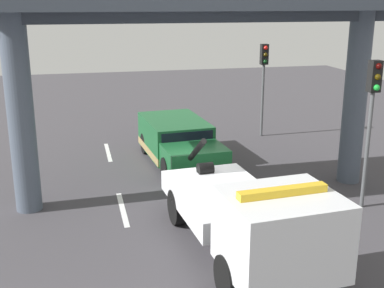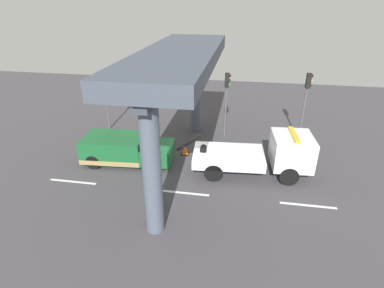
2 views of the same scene
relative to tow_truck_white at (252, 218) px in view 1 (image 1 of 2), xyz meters
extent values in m
cube|color=#423F44|center=(-3.96, -0.06, -1.25)|extent=(60.00, 40.00, 0.10)
cube|color=silver|center=(-9.96, -2.65, -1.20)|extent=(2.60, 0.16, 0.01)
cube|color=silver|center=(-3.96, -2.65, -1.20)|extent=(2.60, 0.16, 0.01)
cube|color=white|center=(-1.92, -0.14, -0.28)|extent=(4.01, 2.68, 0.55)
cube|color=white|center=(1.40, 0.10, 0.27)|extent=(2.21, 2.45, 1.65)
cube|color=black|center=(2.01, 0.15, 0.64)|extent=(0.22, 2.21, 0.66)
cube|color=#196B9E|center=(-2.01, 1.06, -0.36)|extent=(3.64, 0.29, 0.20)
cylinder|color=black|center=(-4.11, -0.31, 0.46)|extent=(1.42, 0.28, 1.07)
cylinder|color=black|center=(-3.31, -0.25, 0.12)|extent=(0.39, 0.48, 0.36)
cube|color=yellow|center=(1.40, 0.10, 1.18)|extent=(0.38, 1.93, 0.16)
cylinder|color=black|center=(1.12, 1.13, -0.70)|extent=(1.02, 0.39, 1.00)
cylinder|color=black|center=(1.27, -0.95, -0.70)|extent=(1.02, 0.39, 1.00)
cylinder|color=black|center=(-2.77, 0.84, -0.70)|extent=(1.02, 0.39, 1.00)
cylinder|color=black|center=(-2.61, -1.24, -0.70)|extent=(1.02, 0.39, 1.00)
cube|color=#195B2D|center=(-8.60, -0.11, -0.30)|extent=(3.61, 2.45, 1.35)
cube|color=#195B2D|center=(-6.01, 0.09, -0.50)|extent=(1.88, 2.23, 0.95)
cube|color=black|center=(-6.85, 0.02, 0.00)|extent=(0.20, 1.94, 0.59)
cube|color=#9E8451|center=(-8.60, -0.11, -0.79)|extent=(3.63, 2.47, 0.28)
cylinder|color=black|center=(-6.23, 1.03, -0.78)|extent=(0.86, 0.34, 0.84)
cylinder|color=black|center=(-6.09, -0.88, -0.78)|extent=(0.86, 0.34, 0.84)
cylinder|color=black|center=(-9.61, 0.78, -0.78)|extent=(0.86, 0.34, 0.84)
cylinder|color=black|center=(-9.47, -1.14, -0.78)|extent=(0.86, 0.34, 0.84)
cylinder|color=#4C5666|center=(-4.63, 5.26, 1.69)|extent=(0.76, 0.76, 5.79)
cylinder|color=#4C5666|center=(-4.63, -5.38, 1.69)|extent=(0.76, 0.76, 5.79)
cube|color=#353C47|center=(-4.63, -0.06, 4.40)|extent=(0.50, 12.24, 0.36)
cylinder|color=#515456|center=(-10.96, 4.47, 0.45)|extent=(0.12, 0.12, 3.30)
cube|color=black|center=(-10.96, 4.47, 2.55)|extent=(0.28, 0.32, 0.90)
sphere|color=red|center=(-10.80, 4.47, 2.85)|extent=(0.18, 0.18, 0.18)
sphere|color=#3A2D06|center=(-10.80, 4.47, 2.55)|extent=(0.18, 0.18, 0.18)
sphere|color=black|center=(-10.80, 4.47, 2.25)|extent=(0.18, 0.18, 0.18)
cylinder|color=#515456|center=(-2.46, 4.47, 0.57)|extent=(0.12, 0.12, 3.54)
cube|color=black|center=(-2.46, 4.47, 2.79)|extent=(0.28, 0.32, 0.90)
sphere|color=#360605|center=(-2.30, 4.47, 3.09)|extent=(0.18, 0.18, 0.18)
sphere|color=#3A2D06|center=(-2.30, 4.47, 2.79)|extent=(0.18, 0.18, 0.18)
sphere|color=green|center=(-2.30, 4.47, 2.49)|extent=(0.18, 0.18, 0.18)
cone|color=orange|center=(-4.66, 1.44, -0.91)|extent=(0.45, 0.45, 0.59)
cube|color=black|center=(-4.66, 1.44, -1.19)|extent=(0.49, 0.49, 0.03)
camera|label=1|loc=(10.04, -3.82, 4.87)|focal=46.63mm
camera|label=2|loc=(-1.40, -15.00, 7.74)|focal=28.45mm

